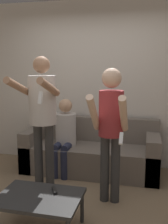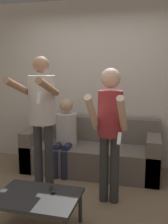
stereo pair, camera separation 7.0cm
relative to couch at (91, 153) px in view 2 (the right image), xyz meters
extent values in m
plane|color=#937A5B|center=(0.01, -1.25, -0.29)|extent=(14.00, 14.00, 0.00)
cube|color=silver|center=(0.01, 0.42, 1.06)|extent=(6.40, 0.06, 2.70)
cube|color=slate|center=(0.00, -0.04, -0.08)|extent=(2.09, 0.77, 0.43)
cube|color=slate|center=(0.00, 0.27, 0.34)|extent=(2.09, 0.16, 0.40)
cube|color=slate|center=(-0.95, -0.04, 0.03)|extent=(0.20, 0.77, 0.64)
cube|color=slate|center=(0.95, -0.04, 0.03)|extent=(0.20, 0.77, 0.64)
cylinder|color=#383838|center=(-0.50, -0.89, 0.18)|extent=(0.11, 0.11, 0.94)
cylinder|color=#383838|center=(-0.35, -0.89, 0.18)|extent=(0.11, 0.11, 0.94)
cylinder|color=silver|center=(-0.43, -0.89, 0.95)|extent=(0.34, 0.34, 0.60)
sphere|color=#A87A5B|center=(-0.43, -0.89, 1.38)|extent=(0.21, 0.21, 0.21)
cylinder|color=#A87A5B|center=(-0.62, -1.14, 1.13)|extent=(0.08, 0.53, 0.25)
cylinder|color=#A87A5B|center=(-0.24, -1.14, 1.13)|extent=(0.08, 0.53, 0.25)
cube|color=white|center=(-0.24, -1.39, 1.04)|extent=(0.04, 0.07, 0.13)
cylinder|color=#383838|center=(0.36, -0.89, 0.13)|extent=(0.11, 0.11, 0.84)
cylinder|color=#383838|center=(0.49, -0.89, 0.13)|extent=(0.11, 0.11, 0.84)
cylinder|color=#9E2D33|center=(0.43, -0.89, 0.82)|extent=(0.29, 0.29, 0.54)
sphere|color=beige|center=(0.43, -0.89, 1.23)|extent=(0.23, 0.23, 0.23)
cylinder|color=beige|center=(0.26, -1.10, 0.85)|extent=(0.08, 0.49, 0.47)
cylinder|color=beige|center=(0.59, -1.10, 0.85)|extent=(0.08, 0.49, 0.47)
cube|color=white|center=(0.59, -1.32, 0.64)|extent=(0.04, 0.11, 0.11)
cylinder|color=#282D47|center=(-0.46, -0.41, -0.08)|extent=(0.11, 0.11, 0.43)
cylinder|color=#282D47|center=(-0.31, -0.41, -0.08)|extent=(0.11, 0.11, 0.43)
cylinder|color=#282D47|center=(-0.46, -0.25, 0.16)|extent=(0.11, 0.32, 0.11)
cylinder|color=#282D47|center=(-0.31, -0.25, 0.16)|extent=(0.11, 0.32, 0.11)
cylinder|color=silver|center=(-0.38, -0.09, 0.39)|extent=(0.32, 0.32, 0.50)
sphere|color=tan|center=(-0.38, -0.09, 0.76)|extent=(0.21, 0.21, 0.21)
cube|color=#2D2D2D|center=(-0.17, -1.65, 0.08)|extent=(0.83, 0.58, 0.04)
cylinder|color=#2D2D2D|center=(-0.54, -1.40, -0.11)|extent=(0.04, 0.04, 0.35)
cylinder|color=#2D2D2D|center=(0.20, -1.40, -0.11)|extent=(0.04, 0.04, 0.35)
cube|color=black|center=(-0.06, -1.52, 0.11)|extent=(0.10, 0.15, 0.02)
camera|label=1|loc=(0.83, -3.89, 1.36)|focal=42.00mm
camera|label=2|loc=(0.89, -3.87, 1.36)|focal=42.00mm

